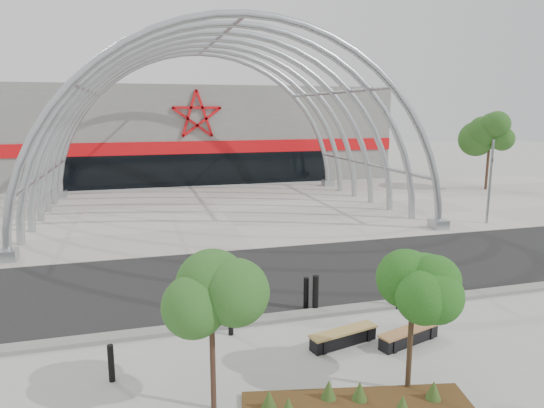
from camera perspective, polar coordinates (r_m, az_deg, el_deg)
name	(u,v)px	position (r m, az deg, el deg)	size (l,w,h in m)	color
ground	(308,312)	(15.06, 4.22, -12.60)	(140.00, 140.00, 0.00)	#9D9D98
road	(276,275)	(18.16, 0.43, -8.34)	(140.00, 7.00, 0.02)	black
forecourt	(221,211)	(29.48, -6.05, -0.82)	(60.00, 17.00, 0.04)	#A7A096
kerb	(311,314)	(14.83, 4.55, -12.75)	(60.00, 0.50, 0.12)	slate
arena_building	(187,132)	(46.70, -9.92, 8.33)	(34.00, 15.24, 8.00)	slate
vault_canopy	(221,211)	(29.48, -6.05, -0.83)	(20.80, 15.80, 20.36)	#A1A5AB
planting_bed	(355,405)	(10.79, 9.75, -22.32)	(4.91, 2.37, 0.50)	#39290E
signal_pole	(490,180)	(28.18, 24.28, 2.54)	(0.30, 0.63, 4.51)	slate
street_tree_0	(211,291)	(9.68, -7.19, -10.13)	(1.55, 1.55, 3.54)	black
street_tree_1	(414,283)	(10.69, 16.32, -8.95)	(1.45, 1.45, 3.42)	black
bench_0	(343,338)	(13.21, 8.40, -15.28)	(1.99, 0.86, 0.41)	black
bench_1	(409,336)	(13.64, 15.80, -14.74)	(1.96, 0.97, 0.40)	black
bollard_0	(111,363)	(11.99, -18.40, -17.35)	(0.14, 0.14, 0.88)	black
bollard_1	(231,319)	(13.54, -4.88, -13.38)	(0.14, 0.14, 0.88)	black
bollard_2	(306,293)	(15.16, 4.03, -10.42)	(0.16, 0.16, 0.99)	black
bollard_3	(315,293)	(14.97, 5.14, -10.44)	(0.18, 0.18, 1.12)	black
bollard_4	(398,293)	(15.61, 14.60, -10.11)	(0.16, 0.16, 0.99)	black
bg_tree_1	(490,134)	(40.32, 24.28, 7.50)	(2.70, 2.70, 5.91)	#311E15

